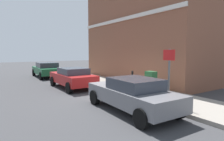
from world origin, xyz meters
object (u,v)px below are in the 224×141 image
(car_red, at_px, (73,77))
(car_green, at_px, (47,69))
(car_grey, at_px, (132,94))
(utility_cabinet, at_px, (151,83))
(bollard_near_cabinet, at_px, (132,79))
(street_sign, at_px, (169,68))

(car_red, bearing_deg, car_green, -1.24)
(car_grey, height_order, utility_cabinet, car_grey)
(car_green, bearing_deg, car_grey, -178.46)
(car_green, bearing_deg, car_red, -179.22)
(car_red, xyz_separation_m, utility_cabinet, (2.69, -4.31, -0.02))
(car_green, xyz_separation_m, bollard_near_cabinet, (2.78, -9.05, -0.01))
(car_grey, bearing_deg, utility_cabinet, -57.31)
(car_green, distance_m, bollard_near_cabinet, 9.47)
(street_sign, bearing_deg, car_red, 105.46)
(utility_cabinet, xyz_separation_m, bollard_near_cabinet, (0.10, 1.67, 0.02))
(utility_cabinet, bearing_deg, bollard_near_cabinet, 86.57)
(street_sign, bearing_deg, car_green, 97.74)
(car_red, height_order, street_sign, street_sign)
(car_grey, height_order, car_red, car_grey)
(car_grey, distance_m, bollard_near_cabinet, 4.15)
(car_red, distance_m, street_sign, 6.60)
(car_red, xyz_separation_m, car_green, (0.01, 6.40, 0.01))
(car_red, height_order, utility_cabinet, car_red)
(utility_cabinet, relative_size, bollard_near_cabinet, 1.11)
(car_grey, xyz_separation_m, car_red, (-0.15, 5.85, 0.00))
(car_grey, height_order, bollard_near_cabinet, car_grey)
(car_red, distance_m, car_green, 6.40)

